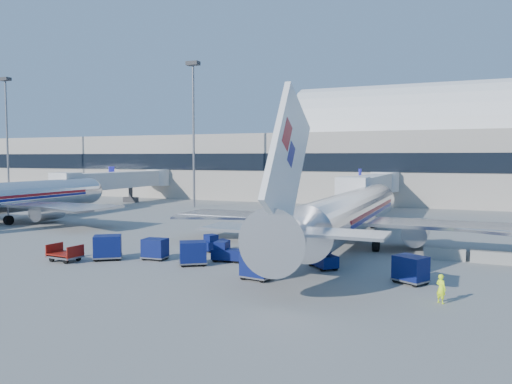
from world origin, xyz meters
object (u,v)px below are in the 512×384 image
at_px(tug_lead, 226,252).
at_px(cart_solo_far, 411,269).
at_px(barrier_near, 444,254).
at_px(mast_far_west, 7,120).
at_px(cart_open_red, 65,255).
at_px(barrier_mid, 492,258).
at_px(cart_train_a, 193,253).
at_px(cart_train_c, 108,247).
at_px(jetbridge_near, 373,186).
at_px(ramp_worker, 441,289).
at_px(mast_west, 193,112).
at_px(tug_left, 215,243).
at_px(cart_train_b, 155,248).
at_px(airliner_main, 348,214).
at_px(jetbridge_mid, 122,180).
at_px(cart_solo_near, 257,265).
at_px(tug_right, 322,258).

relative_size(tug_lead, cart_solo_far, 1.00).
bearing_deg(tug_lead, barrier_near, 16.71).
distance_m(mast_far_west, cart_open_red, 66.70).
relative_size(barrier_mid, cart_train_a, 1.22).
bearing_deg(barrier_near, cart_train_c, -157.36).
height_order(jetbridge_near, ramp_worker, jetbridge_near).
relative_size(jetbridge_near, cart_open_red, 11.11).
bearing_deg(barrier_near, cart_train_a, -151.62).
xyz_separation_m(mast_west, tug_left, (20.20, -31.64, -14.13)).
xyz_separation_m(mast_west, cart_solo_far, (36.35, -36.34, -13.88)).
relative_size(mast_far_west, tug_left, 9.12).
relative_size(tug_left, cart_open_red, 1.00).
bearing_deg(barrier_mid, cart_train_c, -159.89).
bearing_deg(mast_west, tug_left, -57.44).
bearing_deg(cart_train_b, barrier_near, 16.81).
bearing_deg(mast_far_west, airliner_main, -20.01).
height_order(jetbridge_mid, tug_lead, jetbridge_mid).
bearing_deg(cart_open_red, airliner_main, 42.58).
bearing_deg(mast_far_west, tug_left, -27.72).
height_order(jetbridge_near, jetbridge_mid, same).
xyz_separation_m(barrier_near, ramp_worker, (0.28, -12.10, 0.34)).
bearing_deg(jetbridge_near, jetbridge_mid, 180.00).
relative_size(cart_train_b, cart_train_c, 0.73).
height_order(jetbridge_near, tug_left, jetbridge_near).
relative_size(cart_train_a, cart_open_red, 1.00).
relative_size(jetbridge_mid, mast_far_west, 1.22).
xyz_separation_m(cart_train_a, ramp_worker, (17.03, -3.05, -0.13)).
xyz_separation_m(airliner_main, barrier_mid, (11.30, -2.51, -2.48)).
xyz_separation_m(barrier_mid, cart_solo_far, (-4.95, -8.34, 0.47)).
bearing_deg(tug_lead, cart_train_a, -135.26).
height_order(mast_far_west, ramp_worker, mast_far_west).
bearing_deg(cart_solo_far, cart_train_b, -150.45).
bearing_deg(cart_solo_near, mast_west, 133.66).
bearing_deg(cart_solo_near, tug_left, 141.82).
distance_m(mast_far_west, tug_lead, 73.30).
distance_m(barrier_mid, tug_lead, 19.67).
distance_m(cart_train_c, cart_solo_far, 22.15).
xyz_separation_m(jetbridge_near, cart_train_c, (-13.35, -38.71, -2.93)).
height_order(jetbridge_near, mast_far_west, mast_far_west).
relative_size(cart_train_b, ramp_worker, 1.24).
distance_m(tug_right, cart_train_c, 16.30).
bearing_deg(cart_solo_far, cart_train_a, -148.07).
bearing_deg(ramp_worker, jetbridge_mid, -1.88).
distance_m(mast_far_west, cart_solo_near, 78.96).
xyz_separation_m(mast_far_west, barrier_mid, (81.30, -28.00, -14.34)).
xyz_separation_m(mast_west, tug_lead, (22.89, -34.91, -14.11)).
height_order(mast_far_west, cart_solo_near, mast_far_west).
bearing_deg(mast_far_west, cart_solo_far, -25.45).
distance_m(barrier_near, tug_left, 18.17).
bearing_deg(jetbridge_mid, ramp_worker, -37.83).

